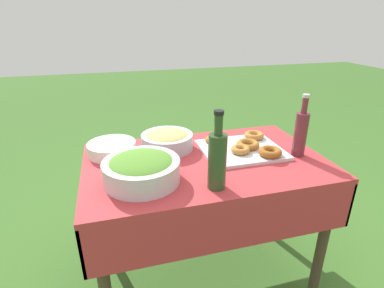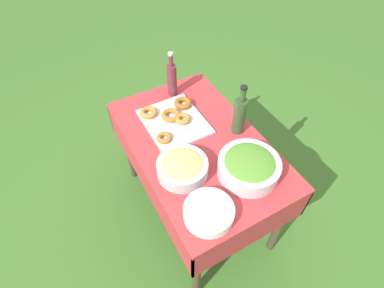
{
  "view_description": "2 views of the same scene",
  "coord_description": "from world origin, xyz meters",
  "px_view_note": "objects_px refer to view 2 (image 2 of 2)",
  "views": [
    {
      "loc": [
        -0.4,
        -1.22,
        1.36
      ],
      "look_at": [
        -0.08,
        -0.05,
        0.84
      ],
      "focal_mm": 28.0,
      "sensor_mm": 36.0,
      "label": 1
    },
    {
      "loc": [
        -0.98,
        0.58,
        1.99
      ],
      "look_at": [
        -0.02,
        0.04,
        0.75
      ],
      "focal_mm": 28.0,
      "sensor_mm": 36.0,
      "label": 2
    }
  ],
  "objects_px": {
    "pasta_bowl": "(182,167)",
    "olive_oil_bottle": "(240,115)",
    "wine_bottle": "(172,79)",
    "plate_stack": "(209,212)",
    "donut_platter": "(173,119)",
    "salad_bowl": "(249,166)"
  },
  "relations": [
    {
      "from": "salad_bowl",
      "to": "olive_oil_bottle",
      "type": "distance_m",
      "value": 0.32
    },
    {
      "from": "pasta_bowl",
      "to": "olive_oil_bottle",
      "type": "distance_m",
      "value": 0.45
    },
    {
      "from": "salad_bowl",
      "to": "wine_bottle",
      "type": "bearing_deg",
      "value": 3.62
    },
    {
      "from": "plate_stack",
      "to": "wine_bottle",
      "type": "relative_size",
      "value": 0.77
    },
    {
      "from": "salad_bowl",
      "to": "olive_oil_bottle",
      "type": "height_order",
      "value": "olive_oil_bottle"
    },
    {
      "from": "pasta_bowl",
      "to": "wine_bottle",
      "type": "relative_size",
      "value": 0.86
    },
    {
      "from": "pasta_bowl",
      "to": "olive_oil_bottle",
      "type": "xyz_separation_m",
      "value": [
        0.12,
        -0.42,
        0.08
      ]
    },
    {
      "from": "pasta_bowl",
      "to": "plate_stack",
      "type": "xyz_separation_m",
      "value": [
        -0.28,
        0.01,
        -0.02
      ]
    },
    {
      "from": "donut_platter",
      "to": "wine_bottle",
      "type": "distance_m",
      "value": 0.28
    },
    {
      "from": "plate_stack",
      "to": "wine_bottle",
      "type": "distance_m",
      "value": 0.92
    },
    {
      "from": "salad_bowl",
      "to": "plate_stack",
      "type": "bearing_deg",
      "value": 110.25
    },
    {
      "from": "salad_bowl",
      "to": "donut_platter",
      "type": "height_order",
      "value": "salad_bowl"
    },
    {
      "from": "pasta_bowl",
      "to": "olive_oil_bottle",
      "type": "bearing_deg",
      "value": -74.72
    },
    {
      "from": "salad_bowl",
      "to": "wine_bottle",
      "type": "distance_m",
      "value": 0.77
    },
    {
      "from": "salad_bowl",
      "to": "pasta_bowl",
      "type": "relative_size",
      "value": 1.21
    },
    {
      "from": "donut_platter",
      "to": "olive_oil_bottle",
      "type": "xyz_separation_m",
      "value": [
        -0.26,
        -0.3,
        0.11
      ]
    },
    {
      "from": "donut_platter",
      "to": "salad_bowl",
      "type": "bearing_deg",
      "value": -162.9
    },
    {
      "from": "olive_oil_bottle",
      "to": "wine_bottle",
      "type": "bearing_deg",
      "value": 20.1
    },
    {
      "from": "salad_bowl",
      "to": "pasta_bowl",
      "type": "bearing_deg",
      "value": 60.91
    },
    {
      "from": "pasta_bowl",
      "to": "donut_platter",
      "type": "height_order",
      "value": "pasta_bowl"
    },
    {
      "from": "pasta_bowl",
      "to": "olive_oil_bottle",
      "type": "relative_size",
      "value": 0.82
    },
    {
      "from": "olive_oil_bottle",
      "to": "salad_bowl",
      "type": "bearing_deg",
      "value": 155.09
    }
  ]
}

